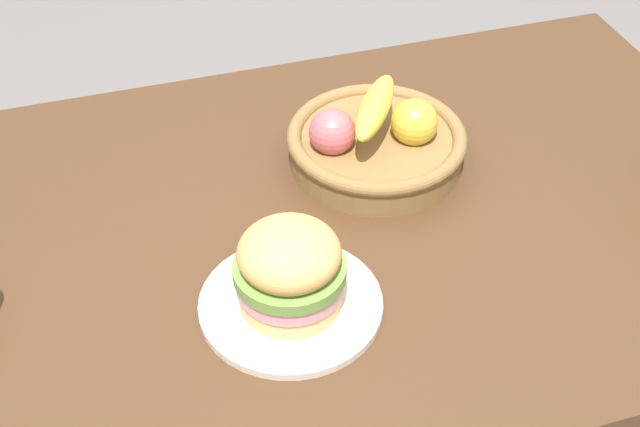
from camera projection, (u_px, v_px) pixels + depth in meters
name	position (u px, v px, depth m)	size (l,w,h in m)	color
dining_table	(341.00, 265.00, 1.41)	(1.40, 0.90, 0.75)	#4C301C
plate	(291.00, 304.00, 1.20)	(0.25, 0.25, 0.01)	silver
sandwich	(290.00, 269.00, 1.15)	(0.15, 0.15, 0.13)	#E5BC75
fruit_basket	(376.00, 141.00, 1.42)	(0.29, 0.29, 0.14)	olive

